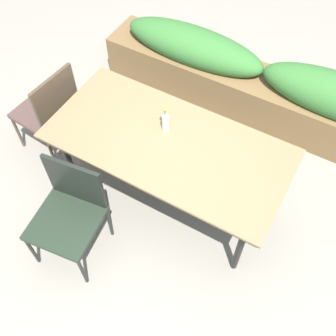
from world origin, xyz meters
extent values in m
plane|color=gray|center=(0.00, 0.00, 0.00)|extent=(12.00, 12.00, 0.00)
cube|color=#8C704C|center=(-0.09, 0.06, 0.77)|extent=(1.88, 0.91, 0.02)
cube|color=black|center=(-0.09, 0.06, 0.75)|extent=(1.84, 0.89, 0.02)
cylinder|color=black|center=(-0.89, -0.26, 0.38)|extent=(0.05, 0.05, 0.76)
cylinder|color=black|center=(0.71, -0.26, 0.38)|extent=(0.05, 0.05, 0.76)
cylinder|color=black|center=(-0.89, 0.37, 0.38)|extent=(0.05, 0.05, 0.76)
cylinder|color=black|center=(0.71, 0.37, 0.38)|extent=(0.05, 0.05, 0.76)
cube|color=brown|center=(-1.39, 0.06, 0.43)|extent=(0.52, 0.52, 0.04)
cube|color=#4C3D2D|center=(-1.17, 0.04, 0.70)|extent=(0.07, 0.46, 0.51)
cylinder|color=#4C3D2D|center=(-1.63, -0.15, 0.21)|extent=(0.03, 0.03, 0.42)
cylinder|color=#4C3D2D|center=(-1.60, 0.30, 0.21)|extent=(0.03, 0.03, 0.42)
cylinder|color=#4C3D2D|center=(-1.19, -0.18, 0.21)|extent=(0.03, 0.03, 0.42)
cylinder|color=#4C3D2D|center=(-1.16, 0.26, 0.21)|extent=(0.03, 0.03, 0.42)
cube|color=#223023|center=(-0.51, -0.76, 0.44)|extent=(0.55, 0.55, 0.04)
cube|color=black|center=(-0.54, -0.54, 0.67)|extent=(0.47, 0.09, 0.45)
cylinder|color=black|center=(-0.26, -0.96, 0.21)|extent=(0.03, 0.03, 0.43)
cylinder|color=black|center=(-0.70, -1.02, 0.21)|extent=(0.03, 0.03, 0.43)
cylinder|color=black|center=(-0.32, -0.51, 0.21)|extent=(0.03, 0.03, 0.43)
cylinder|color=black|center=(-0.76, -0.57, 0.21)|extent=(0.03, 0.03, 0.43)
cylinder|color=silver|center=(-0.17, 0.16, 0.86)|extent=(0.06, 0.06, 0.15)
cylinder|color=#47843D|center=(-0.18, 0.17, 0.94)|extent=(0.01, 0.01, 0.11)
sphere|color=pink|center=(-0.18, 0.17, 1.00)|extent=(0.03, 0.03, 0.03)
cylinder|color=#47843D|center=(-0.17, 0.16, 0.96)|extent=(0.01, 0.01, 0.15)
sphere|color=#EFCC4C|center=(-0.17, 0.16, 1.04)|extent=(0.03, 0.03, 0.03)
cylinder|color=#47843D|center=(-0.17, 0.16, 0.95)|extent=(0.01, 0.01, 0.12)
sphere|color=#EFCC4C|center=(-0.17, 0.16, 1.01)|extent=(0.04, 0.04, 0.04)
cube|color=brown|center=(0.18, 1.44, 0.23)|extent=(3.36, 0.50, 0.45)
ellipsoid|color=#387233|center=(-0.58, 1.44, 0.55)|extent=(1.51, 0.45, 0.36)
camera|label=1|loc=(0.87, -1.61, 3.17)|focal=43.09mm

